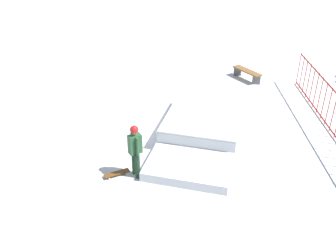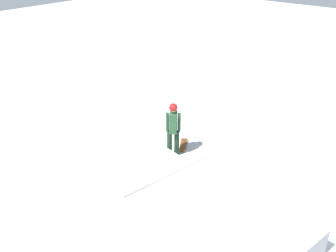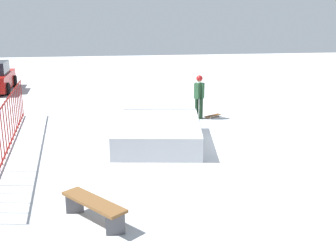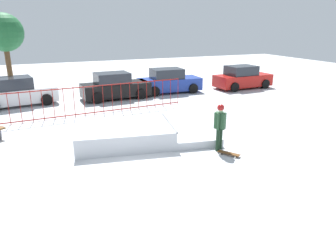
{
  "view_description": "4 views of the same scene",
  "coord_description": "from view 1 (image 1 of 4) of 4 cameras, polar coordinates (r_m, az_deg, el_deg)",
  "views": [
    {
      "loc": [
        12.23,
        1.01,
        6.93
      ],
      "look_at": [
        1.54,
        0.03,
        0.9
      ],
      "focal_mm": 40.3,
      "sensor_mm": 36.0,
      "label": 1
    },
    {
      "loc": [
        -3.13,
        6.83,
        6.06
      ],
      "look_at": [
        3.2,
        -0.69,
        1.0
      ],
      "focal_mm": 40.01,
      "sensor_mm": 36.0,
      "label": 2
    },
    {
      "loc": [
        -12.43,
        2.96,
        3.97
      ],
      "look_at": [
        -0.07,
        0.96,
        0.6
      ],
      "focal_mm": 44.01,
      "sensor_mm": 36.0,
      "label": 3
    },
    {
      "loc": [
        -2.84,
        -10.11,
        4.44
      ],
      "look_at": [
        1.39,
        -0.02,
        0.9
      ],
      "focal_mm": 34.03,
      "sensor_mm": 36.0,
      "label": 4
    }
  ],
  "objects": [
    {
      "name": "ground_plane",
      "position": [
        14.1,
        0.43,
        -0.12
      ],
      "size": [
        60.0,
        60.0,
        0.0
      ],
      "primitive_type": "plane",
      "color": "#B7BABF"
    },
    {
      "name": "skate_ramp",
      "position": [
        13.44,
        5.21,
        -0.28
      ],
      "size": [
        5.76,
        3.48,
        0.74
      ],
      "rotation": [
        0.0,
        0.0,
        -0.17
      ],
      "color": "silver",
      "rests_on": "ground"
    },
    {
      "name": "park_bench",
      "position": [
        18.5,
        11.85,
        7.89
      ],
      "size": [
        1.51,
        1.3,
        0.48
      ],
      "rotation": [
        0.0,
        0.0,
        3.8
      ],
      "color": "brown",
      "rests_on": "ground"
    },
    {
      "name": "skateboard",
      "position": [
        11.63,
        -7.75,
        -7.09
      ],
      "size": [
        0.6,
        0.78,
        0.09
      ],
      "rotation": [
        0.0,
        0.0,
        5.28
      ],
      "color": "#593314",
      "rests_on": "ground"
    },
    {
      "name": "perimeter_fence",
      "position": [
        14.52,
        24.07,
        1.49
      ],
      "size": [
        9.24,
        0.73,
        1.5
      ],
      "rotation": [
        0.0,
        0.0,
        0.07
      ],
      "color": "maroon",
      "rests_on": "ground"
    },
    {
      "name": "skater",
      "position": [
        11.04,
        -5.0,
        -3.23
      ],
      "size": [
        0.4,
        0.44,
        1.73
      ],
      "rotation": [
        0.0,
        0.0,
        5.34
      ],
      "color": "black",
      "rests_on": "ground"
    }
  ]
}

